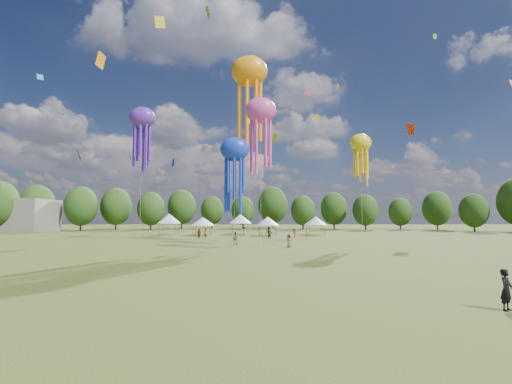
{
  "coord_description": "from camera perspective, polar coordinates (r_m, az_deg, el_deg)",
  "views": [
    {
      "loc": [
        -1.57,
        -17.35,
        3.81
      ],
      "look_at": [
        -1.29,
        15.0,
        6.0
      ],
      "focal_mm": 25.18,
      "sensor_mm": 36.0,
      "label": 1
    }
  ],
  "objects": [
    {
      "name": "treeline",
      "position": [
        79.94,
        -2.14,
        -1.91
      ],
      "size": [
        201.57,
        95.24,
        13.43
      ],
      "color": "#38281C",
      "rests_on": "ground"
    },
    {
      "name": "spectator_near",
      "position": [
        48.15,
        -3.37,
        -7.39
      ],
      "size": [
        0.89,
        0.72,
        1.71
      ],
      "primitive_type": "imported",
      "rotation": [
        0.0,
        0.0,
        3.05
      ],
      "color": "gray",
      "rests_on": "ground"
    },
    {
      "name": "show_kites",
      "position": [
        52.38,
        -3.73,
        11.85
      ],
      "size": [
        36.96,
        18.87,
        27.21
      ],
      "color": "#E543A6",
      "rests_on": "ground"
    },
    {
      "name": "observer_main",
      "position": [
        18.18,
        34.96,
        -12.61
      ],
      "size": [
        0.73,
        0.67,
        1.67
      ],
      "primitive_type": "imported",
      "rotation": [
        0.0,
        0.0,
        0.6
      ],
      "color": "black",
      "rests_on": "ground"
    },
    {
      "name": "festival_tents",
      "position": [
        73.38,
        -3.18,
        -4.48
      ],
      "size": [
        34.55,
        9.77,
        4.34
      ],
      "color": "#47474C",
      "rests_on": "ground"
    },
    {
      "name": "small_kites",
      "position": [
        65.79,
        -1.29,
        19.3
      ],
      "size": [
        71.88,
        65.88,
        43.72
      ],
      "color": "#E543A6",
      "rests_on": "ground"
    },
    {
      "name": "ground",
      "position": [
        17.83,
        4.76,
        -16.2
      ],
      "size": [
        300.0,
        300.0,
        0.0
      ],
      "primitive_type": "plane",
      "color": "#384416",
      "rests_on": "ground"
    },
    {
      "name": "spectators_far",
      "position": [
        63.13,
        0.12,
        -6.57
      ],
      "size": [
        17.4,
        27.74,
        1.83
      ],
      "color": "gray",
      "rests_on": "ground"
    }
  ]
}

